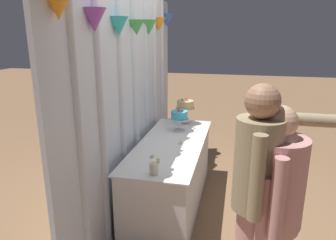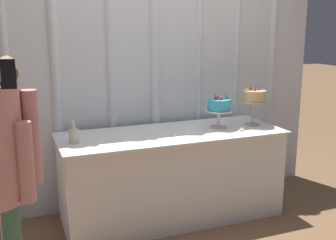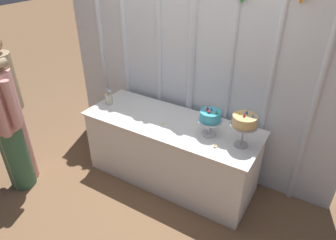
% 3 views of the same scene
% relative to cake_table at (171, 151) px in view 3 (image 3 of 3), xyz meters
% --- Properties ---
extents(ground_plane, '(24.00, 24.00, 0.00)m').
position_rel_cake_table_xyz_m(ground_plane, '(0.00, -0.10, -0.40)').
color(ground_plane, '#846042').
extents(draped_curtain, '(3.43, 0.20, 2.47)m').
position_rel_cake_table_xyz_m(draped_curtain, '(-0.03, 0.45, 0.93)').
color(draped_curtain, silver).
rests_on(draped_curtain, ground_plane).
extents(cake_table, '(1.96, 0.74, 0.79)m').
position_rel_cake_table_xyz_m(cake_table, '(0.00, 0.00, 0.00)').
color(cake_table, white).
rests_on(cake_table, ground_plane).
extents(cake_display_nearleft, '(0.25, 0.25, 0.32)m').
position_rel_cake_table_xyz_m(cake_display_nearleft, '(0.45, -0.01, 0.59)').
color(cake_display_nearleft, silver).
rests_on(cake_display_nearleft, cake_table).
extents(cake_display_nearright, '(0.26, 0.26, 0.37)m').
position_rel_cake_table_xyz_m(cake_display_nearright, '(0.80, -0.02, 0.66)').
color(cake_display_nearright, '#B2B2B7').
rests_on(cake_display_nearright, cake_table).
extents(flower_vase, '(0.08, 0.10, 0.19)m').
position_rel_cake_table_xyz_m(flower_vase, '(-0.85, -0.02, 0.47)').
color(flower_vase, beige).
rests_on(flower_vase, cake_table).
extents(tealight_far_left, '(0.04, 0.04, 0.04)m').
position_rel_cake_table_xyz_m(tealight_far_left, '(-0.03, -0.11, 0.41)').
color(tealight_far_left, beige).
rests_on(tealight_far_left, cake_table).
extents(tealight_near_left, '(0.04, 0.04, 0.03)m').
position_rel_cake_table_xyz_m(tealight_near_left, '(0.59, -0.18, 0.41)').
color(tealight_near_left, beige).
rests_on(tealight_near_left, cake_table).
extents(guest_girl_blue_dress, '(0.46, 0.69, 1.75)m').
position_rel_cake_table_xyz_m(guest_girl_blue_dress, '(-1.48, -0.88, 0.60)').
color(guest_girl_blue_dress, '#D6938E').
rests_on(guest_girl_blue_dress, ground_plane).
extents(guest_man_dark_suit, '(0.54, 0.38, 1.62)m').
position_rel_cake_table_xyz_m(guest_man_dark_suit, '(-1.43, -0.99, 0.48)').
color(guest_man_dark_suit, '#3D6B4C').
rests_on(guest_man_dark_suit, ground_plane).
extents(guest_man_pink_jacket, '(0.44, 0.42, 1.48)m').
position_rel_cake_table_xyz_m(guest_man_pink_jacket, '(-1.43, -1.01, 0.42)').
color(guest_man_pink_jacket, '#D6938E').
rests_on(guest_man_pink_jacket, ground_plane).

